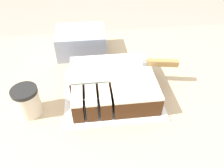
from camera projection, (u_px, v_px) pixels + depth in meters
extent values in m
cube|color=white|center=(112.00, 92.00, 0.82)|extent=(0.35, 0.32, 0.01)
cube|color=#472814|center=(110.00, 75.00, 0.84)|extent=(0.30, 0.16, 0.07)
cube|color=white|center=(110.00, 67.00, 0.81)|extent=(0.30, 0.16, 0.01)
cube|color=#472814|center=(136.00, 99.00, 0.74)|extent=(0.16, 0.11, 0.07)
cube|color=white|center=(136.00, 90.00, 0.72)|extent=(0.16, 0.11, 0.01)
cube|color=#472814|center=(78.00, 105.00, 0.72)|extent=(0.04, 0.10, 0.07)
cube|color=white|center=(77.00, 96.00, 0.70)|extent=(0.04, 0.10, 0.01)
cube|color=#472814|center=(91.00, 103.00, 0.72)|extent=(0.04, 0.10, 0.07)
cube|color=white|center=(91.00, 95.00, 0.70)|extent=(0.04, 0.10, 0.01)
cube|color=#472814|center=(105.00, 102.00, 0.73)|extent=(0.04, 0.10, 0.07)
cube|color=white|center=(105.00, 94.00, 0.70)|extent=(0.04, 0.10, 0.01)
cube|color=silver|center=(115.00, 63.00, 0.82)|extent=(0.23, 0.07, 0.00)
cube|color=slate|center=(144.00, 63.00, 0.81)|extent=(0.02, 0.03, 0.02)
cube|color=olive|center=(162.00, 63.00, 0.81)|extent=(0.12, 0.04, 0.02)
cylinder|color=beige|center=(28.00, 103.00, 0.72)|extent=(0.08, 0.08, 0.09)
cylinder|color=black|center=(24.00, 91.00, 0.69)|extent=(0.08, 0.08, 0.01)
cube|color=#8C99B2|center=(81.00, 42.00, 1.00)|extent=(0.22, 0.18, 0.11)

